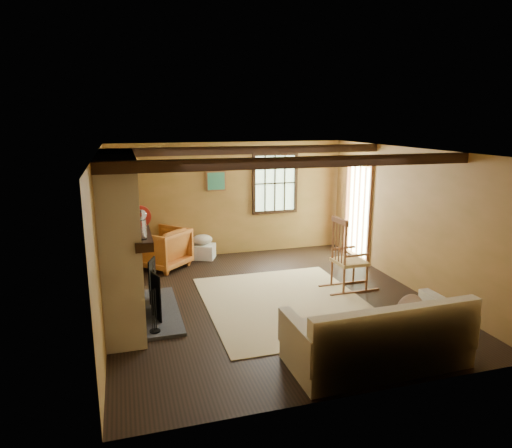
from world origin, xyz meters
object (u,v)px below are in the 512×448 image
object	(u,v)px
sofa	(379,340)
fireplace	(123,245)
laundry_basket	(203,251)
rocking_chair	(347,259)
armchair	(163,248)

from	to	relation	value
sofa	fireplace	bearing A→B (deg)	140.39
laundry_basket	fireplace	bearing A→B (deg)	-121.65
rocking_chair	laundry_basket	size ratio (longest dim) A/B	2.54
armchair	laundry_basket	bearing A→B (deg)	161.03
sofa	armchair	bearing A→B (deg)	114.47
fireplace	sofa	distance (m)	3.72
rocking_chair	laundry_basket	bearing A→B (deg)	38.25
armchair	rocking_chair	bearing A→B (deg)	100.63
sofa	rocking_chair	bearing A→B (deg)	70.13
armchair	sofa	bearing A→B (deg)	71.55
laundry_basket	armchair	bearing A→B (deg)	-154.86
armchair	fireplace	bearing A→B (deg)	27.26
sofa	armchair	xyz separation A→B (m)	(-2.12, 4.41, 0.09)
sofa	laundry_basket	distance (m)	4.98
sofa	armchair	world-z (taller)	sofa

